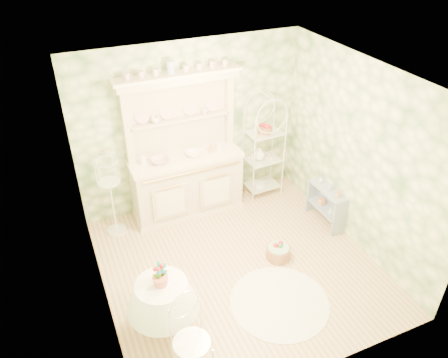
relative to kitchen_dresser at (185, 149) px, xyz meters
name	(u,v)px	position (x,y,z in m)	size (l,w,h in m)	color
floor	(238,265)	(0.20, -1.52, -1.15)	(3.60, 3.60, 0.00)	#D9B487
ceiling	(243,80)	(0.20, -1.52, 1.56)	(3.60, 3.60, 0.00)	white
wall_left	(92,221)	(-1.60, -1.52, 0.21)	(3.60, 3.60, 0.00)	#F7F7C7
wall_right	(358,157)	(2.00, -1.52, 0.21)	(3.60, 3.60, 0.00)	#F7F7C7
wall_back	(191,127)	(0.20, 0.28, 0.21)	(3.60, 3.60, 0.00)	#F7F7C7
wall_front	(324,284)	(0.20, -3.32, 0.21)	(3.60, 3.60, 0.00)	#F7F7C7
kitchen_dresser	(185,149)	(0.00, 0.00, 0.00)	(1.87, 0.61, 2.29)	beige
bakers_rack	(264,149)	(1.35, -0.02, -0.29)	(0.53, 0.38, 1.71)	white
side_shelf	(326,207)	(1.88, -1.16, -0.87)	(0.24, 0.65, 0.55)	#8F9CB4
round_table	(164,309)	(-1.04, -2.11, -0.83)	(0.57, 0.57, 0.62)	white
cafe_chair	(192,340)	(-0.93, -2.78, -0.65)	(0.45, 0.45, 1.00)	white
birdcage_stand	(111,196)	(-1.20, -0.09, -0.48)	(0.31, 0.31, 1.33)	white
floor_basket	(278,252)	(0.79, -1.60, -1.03)	(0.35, 0.35, 0.22)	#9D6844
lace_rug	(279,302)	(0.40, -2.33, -1.14)	(1.27, 1.27, 0.01)	white
bowl_floral	(160,162)	(-0.41, -0.02, -0.13)	(0.27, 0.27, 0.07)	white
bowl_white	(193,155)	(0.12, -0.02, -0.13)	(0.23, 0.23, 0.07)	white
cup_left	(155,121)	(-0.38, 0.16, 0.47)	(0.12, 0.12, 0.10)	white
cup_right	(204,112)	(0.39, 0.16, 0.47)	(0.10, 0.10, 0.09)	white
potted_geranium	(161,276)	(-1.03, -2.12, -0.30)	(0.17, 0.11, 0.32)	#3F7238
bottle_amber	(338,193)	(1.88, -1.38, -0.46)	(0.06, 0.06, 0.15)	#CF894E
bottle_blue	(330,188)	(1.88, -1.18, -0.49)	(0.05, 0.05, 0.12)	#9DAFCC
bottle_glass	(321,180)	(1.88, -0.94, -0.50)	(0.07, 0.07, 0.09)	silver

